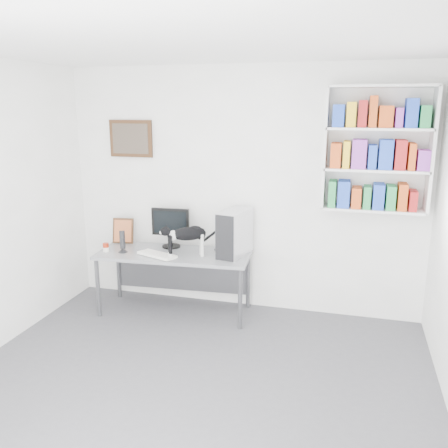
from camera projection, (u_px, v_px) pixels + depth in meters
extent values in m
cube|color=#505055|center=(182.00, 402.00, 3.72)|extent=(4.00, 4.00, 0.01)
cube|color=white|center=(173.00, 38.00, 3.07)|extent=(4.00, 4.00, 0.01)
cube|color=white|center=(241.00, 191.00, 5.27)|extent=(4.00, 0.01, 2.70)
cube|color=silver|center=(377.00, 149.00, 4.65)|extent=(1.03, 0.28, 1.24)
cube|color=#4F2F19|center=(131.00, 139.00, 5.44)|extent=(0.52, 0.04, 0.42)
cube|color=gray|center=(175.00, 282.00, 5.29)|extent=(1.71, 0.76, 0.70)
cube|color=black|center=(171.00, 227.00, 5.36)|extent=(0.45, 0.24, 0.46)
cube|color=white|center=(157.00, 255.00, 5.09)|extent=(0.47, 0.31, 0.03)
cube|color=silver|center=(235.00, 233.00, 5.08)|extent=(0.31, 0.53, 0.49)
cylinder|color=black|center=(122.00, 241.00, 5.20)|extent=(0.15, 0.15, 0.25)
cube|color=#4F2F19|center=(123.00, 230.00, 5.55)|extent=(0.26, 0.13, 0.31)
cylinder|color=#A1240D|center=(106.00, 247.00, 5.24)|extent=(0.07, 0.07, 0.10)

